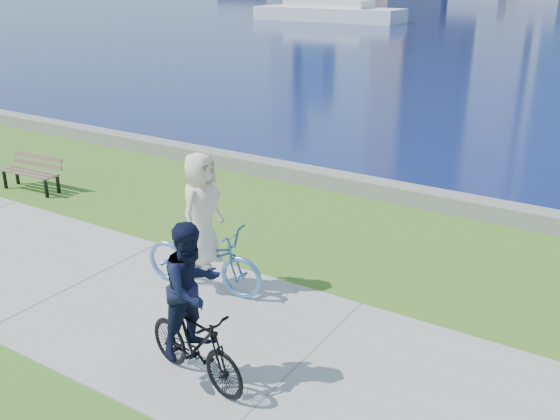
# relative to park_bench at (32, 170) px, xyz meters

# --- Properties ---
(ground) EXTENTS (320.00, 320.00, 0.00)m
(ground) POSITION_rel_park_bench_xyz_m (4.39, -2.51, -0.47)
(ground) COLOR #38661A
(ground) RESTS_ON ground
(concrete_path) EXTENTS (80.00, 3.50, 0.02)m
(concrete_path) POSITION_rel_park_bench_xyz_m (4.39, -2.51, -0.46)
(concrete_path) COLOR gray
(concrete_path) RESTS_ON ground
(seawall) EXTENTS (90.00, 0.50, 0.35)m
(seawall) POSITION_rel_park_bench_xyz_m (4.39, 3.69, -0.29)
(seawall) COLOR slate
(seawall) RESTS_ON ground
(ferry_near) EXTENTS (14.71, 4.20, 2.00)m
(ferry_near) POSITION_rel_park_bench_xyz_m (-18.20, 47.57, 0.36)
(ferry_near) COLOR white
(ferry_near) RESTS_ON ground
(park_bench) EXTENTS (1.51, 0.61, 0.77)m
(park_bench) POSITION_rel_park_bench_xyz_m (0.00, 0.00, 0.00)
(park_bench) COLOR black
(park_bench) RESTS_ON ground
(cyclist_woman) EXTENTS (0.94, 2.05, 2.16)m
(cyclist_woman) POSITION_rel_park_bench_xyz_m (6.16, -1.63, 0.35)
(cyclist_woman) COLOR #5388CA
(cyclist_woman) RESTS_ON ground
(cyclist_man) EXTENTS (0.76, 1.67, 2.02)m
(cyclist_man) POSITION_rel_park_bench_xyz_m (7.53, -3.48, 0.40)
(cyclist_man) COLOR black
(cyclist_man) RESTS_ON ground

